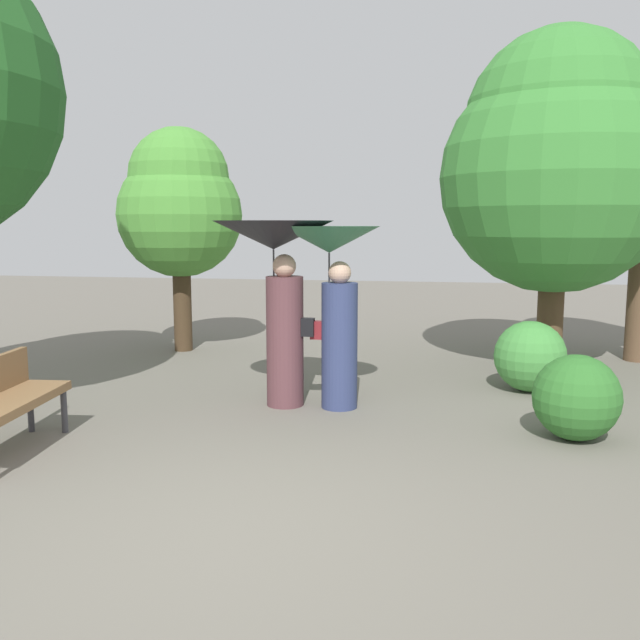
{
  "coord_description": "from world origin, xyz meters",
  "views": [
    {
      "loc": [
        1.4,
        -4.2,
        2.02
      ],
      "look_at": [
        0.0,
        3.56,
        0.9
      ],
      "focal_mm": 38.26,
      "sensor_mm": 36.0,
      "label": 1
    }
  ],
  "objects": [
    {
      "name": "ground_plane",
      "position": [
        0.0,
        0.0,
        0.0
      ],
      "size": [
        40.0,
        40.0,
        0.0
      ],
      "primitive_type": "plane",
      "color": "#6B665B"
    },
    {
      "name": "person_left",
      "position": [
        -0.39,
        3.07,
        1.53
      ],
      "size": [
        1.32,
        1.32,
        2.05
      ],
      "rotation": [
        0.0,
        0.0,
        1.48
      ],
      "color": "#563338",
      "rests_on": "ground"
    },
    {
      "name": "person_right",
      "position": [
        0.23,
        3.08,
        1.4
      ],
      "size": [
        1.1,
        1.1,
        1.99
      ],
      "rotation": [
        0.0,
        0.0,
        1.48
      ],
      "color": "navy",
      "rests_on": "ground"
    },
    {
      "name": "park_bench",
      "position": [
        -2.38,
        0.99,
        0.51
      ],
      "size": [
        0.64,
        1.54,
        0.83
      ],
      "rotation": [
        0.0,
        0.0,
        1.67
      ],
      "color": "#38383D",
      "rests_on": "ground"
    },
    {
      "name": "tree_near_right",
      "position": [
        2.87,
        5.5,
        2.86
      ],
      "size": [
        3.1,
        3.1,
        4.57
      ],
      "color": "#4C3823",
      "rests_on": "ground"
    },
    {
      "name": "tree_mid_left",
      "position": [
        -2.68,
        6.04,
        2.33
      ],
      "size": [
        1.94,
        1.94,
        3.51
      ],
      "color": "#42301E",
      "rests_on": "ground"
    },
    {
      "name": "bush_path_left",
      "position": [
        2.66,
        2.34,
        0.41
      ],
      "size": [
        0.81,
        0.81,
        0.81
      ],
      "primitive_type": "sphere",
      "color": "#2D6B28",
      "rests_on": "ground"
    },
    {
      "name": "bush_path_right",
      "position": [
        2.47,
        4.21,
        0.43
      ],
      "size": [
        0.86,
        0.86,
        0.86
      ],
      "primitive_type": "sphere",
      "color": "#428C3D",
      "rests_on": "ground"
    }
  ]
}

